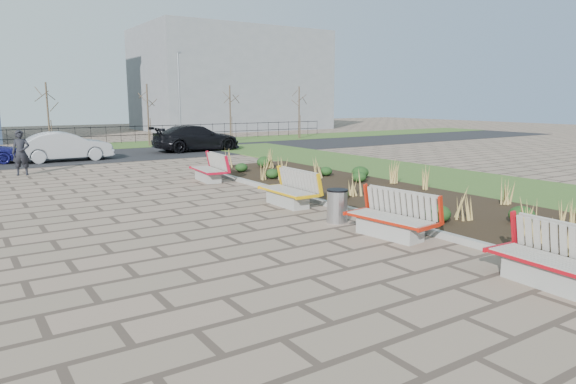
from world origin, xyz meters
TOP-DOWN VIEW (x-y plane):
  - ground at (0.00, 0.00)m, footprint 120.00×120.00m
  - planting_bed at (6.25, 5.00)m, footprint 4.50×18.00m
  - planting_curb at (3.92, 5.00)m, footprint 0.16×18.00m
  - grass_verge_near at (11.00, 5.00)m, footprint 5.00×38.00m
  - grass_verge_far at (0.00, 28.00)m, footprint 80.00×5.00m
  - road at (0.00, 22.00)m, footprint 80.00×7.00m
  - bench_a at (3.00, -2.53)m, footprint 1.00×2.14m
  - bench_b at (3.00, 1.18)m, footprint 1.16×2.20m
  - bench_c at (3.00, 5.32)m, footprint 0.92×2.11m
  - bench_d at (3.00, 10.78)m, footprint 1.09×2.17m
  - litter_bin at (2.91, 2.92)m, footprint 0.51×0.51m
  - pedestrian at (-2.64, 16.32)m, footprint 0.75×0.59m
  - car_silver at (-0.22, 20.53)m, footprint 4.40×1.56m
  - car_black at (7.31, 21.73)m, footprint 5.24×2.16m
  - tree_c at (0.00, 26.50)m, footprint 1.40×1.40m
  - tree_d at (6.00, 26.50)m, footprint 1.40×1.40m
  - tree_e at (12.00, 26.50)m, footprint 1.40×1.40m
  - tree_f at (18.00, 26.50)m, footprint 1.40×1.40m
  - lamp_east at (8.00, 26.00)m, footprint 0.24×0.60m
  - railing_fence at (0.00, 29.50)m, footprint 44.00×0.10m
  - building_grey at (20.00, 42.00)m, footprint 18.00×12.00m

SIDE VIEW (x-z plane):
  - ground at x=0.00m, z-range 0.00..0.00m
  - road at x=0.00m, z-range 0.00..0.02m
  - grass_verge_near at x=11.00m, z-range 0.00..0.04m
  - grass_verge_far at x=0.00m, z-range 0.00..0.04m
  - planting_bed at x=6.25m, z-range 0.00..0.10m
  - planting_curb at x=3.92m, z-range 0.00..0.15m
  - litter_bin at x=2.91m, z-range 0.00..0.82m
  - bench_a at x=3.00m, z-range 0.00..1.00m
  - bench_b at x=3.00m, z-range 0.00..1.00m
  - bench_c at x=3.00m, z-range 0.00..1.00m
  - bench_d at x=3.00m, z-range 0.00..1.00m
  - railing_fence at x=0.00m, z-range 0.04..1.24m
  - car_silver at x=-0.22m, z-range 0.02..1.47m
  - car_black at x=7.31m, z-range 0.02..1.54m
  - pedestrian at x=-2.64m, z-range 0.00..1.83m
  - tree_c at x=0.00m, z-range 0.04..4.04m
  - tree_d at x=6.00m, z-range 0.04..4.04m
  - tree_e at x=12.00m, z-range 0.04..4.04m
  - tree_f at x=18.00m, z-range 0.04..4.04m
  - lamp_east at x=8.00m, z-range 0.04..6.04m
  - building_grey at x=20.00m, z-range 0.00..10.00m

